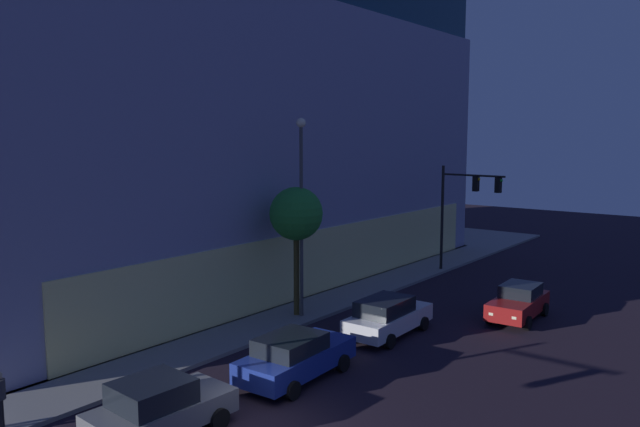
{
  "coord_description": "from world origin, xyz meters",
  "views": [
    {
      "loc": [
        -12.27,
        -11.8,
        8.43
      ],
      "look_at": [
        8.0,
        4.01,
        5.23
      ],
      "focal_mm": 34.37,
      "sensor_mm": 36.0,
      "label": 1
    }
  ],
  "objects_px": {
    "traffic_light_far_corner": "(464,199)",
    "car_grey": "(159,407)",
    "modern_building": "(178,125)",
    "car_white": "(388,316)",
    "street_lamp_sidewalk": "(301,196)",
    "car_blue": "(295,356)",
    "sidewalk_tree": "(296,215)",
    "car_red": "(519,302)"
  },
  "relations": [
    {
      "from": "car_white",
      "to": "car_red",
      "type": "xyz_separation_m",
      "value": [
        5.78,
        -3.56,
        -0.03
      ]
    },
    {
      "from": "car_white",
      "to": "sidewalk_tree",
      "type": "bearing_deg",
      "value": 94.6
    },
    {
      "from": "car_blue",
      "to": "car_red",
      "type": "relative_size",
      "value": 1.11
    },
    {
      "from": "modern_building",
      "to": "car_white",
      "type": "relative_size",
      "value": 7.49
    },
    {
      "from": "car_grey",
      "to": "modern_building",
      "type": "bearing_deg",
      "value": 49.09
    },
    {
      "from": "sidewalk_tree",
      "to": "car_red",
      "type": "height_order",
      "value": "sidewalk_tree"
    },
    {
      "from": "street_lamp_sidewalk",
      "to": "car_grey",
      "type": "xyz_separation_m",
      "value": [
        -11.21,
        -4.05,
        -4.94
      ]
    },
    {
      "from": "modern_building",
      "to": "car_white",
      "type": "xyz_separation_m",
      "value": [
        -4.19,
        -18.61,
        -8.4
      ]
    },
    {
      "from": "car_blue",
      "to": "car_white",
      "type": "xyz_separation_m",
      "value": [
        6.08,
        -0.02,
        0.01
      ]
    },
    {
      "from": "sidewalk_tree",
      "to": "car_red",
      "type": "xyz_separation_m",
      "value": [
        6.16,
        -8.32,
        -4.07
      ]
    },
    {
      "from": "sidewalk_tree",
      "to": "car_red",
      "type": "relative_size",
      "value": 1.38
    },
    {
      "from": "car_grey",
      "to": "car_blue",
      "type": "relative_size",
      "value": 0.86
    },
    {
      "from": "traffic_light_far_corner",
      "to": "car_grey",
      "type": "height_order",
      "value": "traffic_light_far_corner"
    },
    {
      "from": "sidewalk_tree",
      "to": "car_white",
      "type": "xyz_separation_m",
      "value": [
        0.38,
        -4.76,
        -4.04
      ]
    },
    {
      "from": "modern_building",
      "to": "car_white",
      "type": "bearing_deg",
      "value": -102.68
    },
    {
      "from": "car_grey",
      "to": "car_white",
      "type": "distance_m",
      "value": 11.6
    },
    {
      "from": "car_white",
      "to": "traffic_light_far_corner",
      "type": "bearing_deg",
      "value": 11.2
    },
    {
      "from": "street_lamp_sidewalk",
      "to": "car_red",
      "type": "relative_size",
      "value": 2.09
    },
    {
      "from": "traffic_light_far_corner",
      "to": "car_white",
      "type": "relative_size",
      "value": 1.38
    },
    {
      "from": "car_red",
      "to": "sidewalk_tree",
      "type": "bearing_deg",
      "value": 126.52
    },
    {
      "from": "modern_building",
      "to": "car_grey",
      "type": "height_order",
      "value": "modern_building"
    },
    {
      "from": "modern_building",
      "to": "car_grey",
      "type": "distance_m",
      "value": 25.51
    },
    {
      "from": "traffic_light_far_corner",
      "to": "car_white",
      "type": "bearing_deg",
      "value": -168.8
    },
    {
      "from": "traffic_light_far_corner",
      "to": "car_blue",
      "type": "xyz_separation_m",
      "value": [
        -18.96,
        -2.54,
        -3.88
      ]
    },
    {
      "from": "modern_building",
      "to": "traffic_light_far_corner",
      "type": "xyz_separation_m",
      "value": [
        8.7,
        -16.06,
        -4.52
      ]
    },
    {
      "from": "street_lamp_sidewalk",
      "to": "car_white",
      "type": "bearing_deg",
      "value": -85.1
    },
    {
      "from": "traffic_light_far_corner",
      "to": "car_white",
      "type": "xyz_separation_m",
      "value": [
        -12.88,
        -2.55,
        -3.87
      ]
    },
    {
      "from": "street_lamp_sidewalk",
      "to": "car_white",
      "type": "height_order",
      "value": "street_lamp_sidewalk"
    },
    {
      "from": "modern_building",
      "to": "street_lamp_sidewalk",
      "type": "relative_size",
      "value": 3.89
    },
    {
      "from": "traffic_light_far_corner",
      "to": "car_red",
      "type": "xyz_separation_m",
      "value": [
        -7.1,
        -6.11,
        -3.9
      ]
    },
    {
      "from": "car_grey",
      "to": "car_white",
      "type": "xyz_separation_m",
      "value": [
        11.59,
        -0.4,
        -0.0
      ]
    },
    {
      "from": "modern_building",
      "to": "street_lamp_sidewalk",
      "type": "bearing_deg",
      "value": -107.89
    },
    {
      "from": "traffic_light_far_corner",
      "to": "street_lamp_sidewalk",
      "type": "xyz_separation_m",
      "value": [
        -13.27,
        1.9,
        1.07
      ]
    },
    {
      "from": "modern_building",
      "to": "car_grey",
      "type": "bearing_deg",
      "value": -130.91
    },
    {
      "from": "car_grey",
      "to": "car_white",
      "type": "height_order",
      "value": "car_grey"
    },
    {
      "from": "car_grey",
      "to": "car_blue",
      "type": "distance_m",
      "value": 5.53
    },
    {
      "from": "modern_building",
      "to": "sidewalk_tree",
      "type": "height_order",
      "value": "modern_building"
    },
    {
      "from": "street_lamp_sidewalk",
      "to": "car_grey",
      "type": "height_order",
      "value": "street_lamp_sidewalk"
    },
    {
      "from": "modern_building",
      "to": "sidewalk_tree",
      "type": "bearing_deg",
      "value": -108.27
    },
    {
      "from": "traffic_light_far_corner",
      "to": "car_grey",
      "type": "distance_m",
      "value": 24.87
    },
    {
      "from": "traffic_light_far_corner",
      "to": "car_white",
      "type": "height_order",
      "value": "traffic_light_far_corner"
    },
    {
      "from": "traffic_light_far_corner",
      "to": "car_red",
      "type": "relative_size",
      "value": 1.5
    }
  ]
}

